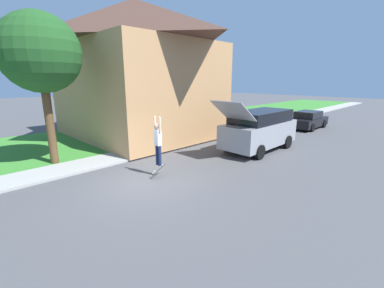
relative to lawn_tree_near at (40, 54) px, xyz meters
name	(u,v)px	position (x,y,z in m)	size (l,w,h in m)	color
ground_plane	(142,183)	(4.79, 1.62, -4.93)	(120.00, 120.00, 0.00)	#49494C
lawn	(149,131)	(-3.21, 7.62, -4.89)	(10.00, 80.00, 0.08)	#387F2D
sidewalk	(189,141)	(1.19, 7.62, -4.88)	(1.80, 80.00, 0.10)	#9E9E99
house	(137,67)	(-2.80, 6.60, -0.26)	(10.83, 8.71, 8.83)	tan
lawn_tree_near	(40,54)	(0.00, 0.00, 0.00)	(3.35, 3.35, 6.56)	brown
lawn_tree_far	(179,75)	(-0.66, 8.51, -0.75)	(3.38, 3.38, 5.81)	brown
suv_parked	(259,129)	(5.37, 9.05, -3.74)	(2.21, 5.67, 2.92)	gray
car_down_street	(308,120)	(4.68, 17.75, -4.25)	(1.88, 4.16, 1.40)	black
skateboarder	(158,141)	(4.62, 2.55, -3.43)	(0.41, 0.23, 2.00)	#192347
skateboard	(158,170)	(4.71, 2.46, -4.64)	(0.36, 0.76, 0.38)	black
fire_hydrant	(132,146)	(1.16, 3.47, -4.46)	(0.20, 0.20, 0.77)	red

